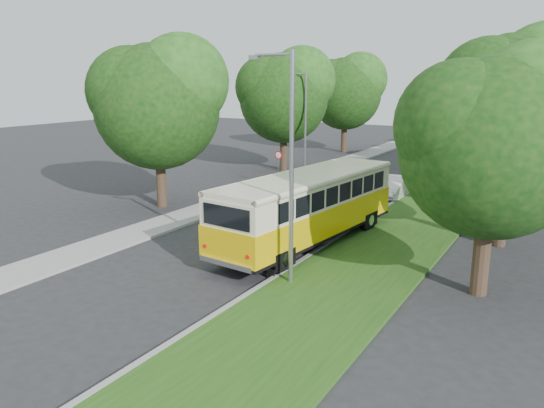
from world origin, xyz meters
The scene contains 13 objects.
ground centered at (0.00, 0.00, 0.00)m, with size 120.00×120.00×0.00m, color #262628.
curb centered at (3.60, 5.00, 0.07)m, with size 0.20×70.00×0.15m, color gray.
grass_verge centered at (5.95, 5.00, 0.07)m, with size 4.50×70.00×0.13m, color #224C14.
sidewalk centered at (-4.80, 5.00, 0.06)m, with size 2.20×70.00×0.12m, color gray.
treeline centered at (3.15, 17.99, 5.93)m, with size 24.27×41.91×9.46m.
lamppost_near centered at (4.21, -2.50, 4.37)m, with size 1.71×0.16×8.00m.
lamppost_far centered at (-4.70, 16.00, 4.12)m, with size 1.71×0.16×7.50m.
warning_sign centered at (-4.50, 11.98, 1.71)m, with size 0.56×0.10×2.50m.
vintage_bus centered at (2.74, 1.89, 1.59)m, with size 2.76×10.73×3.19m, color yellow, non-canonical shape.
car_silver centered at (1.14, 12.45, 0.65)m, with size 1.53×3.81×1.30m, color silver.
car_white centered at (3.00, 13.07, 0.63)m, with size 1.34×3.84×1.26m, color white.
car_blue centered at (2.88, 22.68, 0.61)m, with size 1.72×4.23×1.23m, color navy.
car_grey centered at (1.94, 26.89, 0.75)m, with size 2.50×5.42×1.51m, color #505357.
Camera 1 is at (12.63, -17.93, 7.16)m, focal length 35.00 mm.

